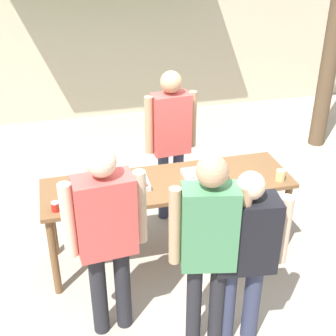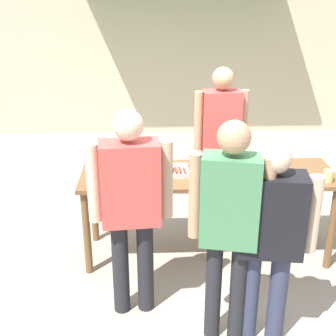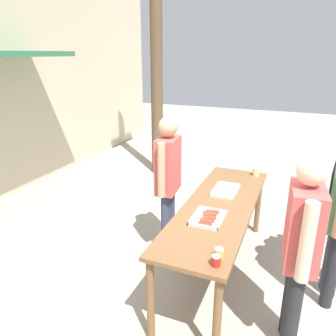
% 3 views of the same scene
% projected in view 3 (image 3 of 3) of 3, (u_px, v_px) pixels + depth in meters
% --- Properties ---
extents(ground_plane, '(24.00, 24.00, 0.00)m').
position_uv_depth(ground_plane, '(215.00, 272.00, 3.81)').
color(ground_plane, '#A39989').
extents(serving_table, '(2.39, 0.71, 0.87)m').
position_uv_depth(serving_table, '(219.00, 213.00, 3.55)').
color(serving_table, brown).
rests_on(serving_table, ground).
extents(food_tray_sausages, '(0.38, 0.29, 0.04)m').
position_uv_depth(food_tray_sausages, '(208.00, 219.00, 3.19)').
color(food_tray_sausages, silver).
rests_on(food_tray_sausages, serving_table).
extents(food_tray_buns, '(0.41, 0.28, 0.05)m').
position_uv_depth(food_tray_buns, '(226.00, 190.00, 3.84)').
color(food_tray_buns, silver).
rests_on(food_tray_buns, serving_table).
extents(condiment_jar_mustard, '(0.07, 0.07, 0.08)m').
position_uv_depth(condiment_jar_mustard, '(216.00, 261.00, 2.50)').
color(condiment_jar_mustard, '#B22319').
rests_on(condiment_jar_mustard, serving_table).
extents(condiment_jar_ketchup, '(0.07, 0.07, 0.08)m').
position_uv_depth(condiment_jar_ketchup, '(219.00, 253.00, 2.59)').
color(condiment_jar_ketchup, gold).
rests_on(condiment_jar_ketchup, serving_table).
extents(beer_cup, '(0.09, 0.09, 0.11)m').
position_uv_depth(beer_cup, '(256.00, 172.00, 4.33)').
color(beer_cup, '#DBC67A').
rests_on(beer_cup, serving_table).
extents(person_server_behind_table, '(0.57, 0.25, 1.74)m').
position_uv_depth(person_server_behind_table, '(168.00, 175.00, 3.89)').
color(person_server_behind_table, '#333851').
rests_on(person_server_behind_table, ground).
extents(person_customer_holding_hotdog, '(0.64, 0.28, 1.71)m').
position_uv_depth(person_customer_holding_hotdog, '(301.00, 241.00, 2.57)').
color(person_customer_holding_hotdog, '#232328').
rests_on(person_customer_holding_hotdog, ground).
extents(utility_pole, '(1.10, 0.23, 5.05)m').
position_uv_depth(utility_pole, '(156.00, 43.00, 6.18)').
color(utility_pole, brown).
rests_on(utility_pole, ground).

